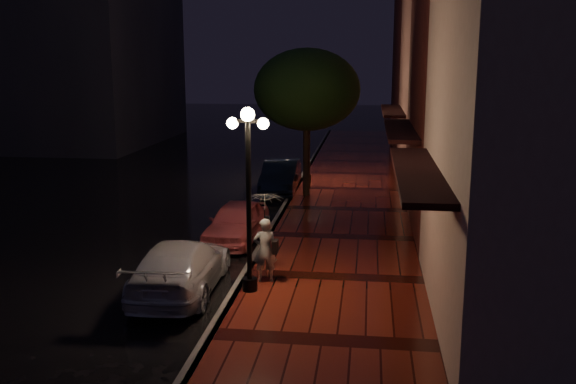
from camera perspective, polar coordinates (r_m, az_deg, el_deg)
The scene contains 15 objects.
ground at distance 20.16m, azimuth -1.76°, elevation -4.14°, with size 120.00×120.00×0.00m, color black.
sidewalk at distance 19.92m, azimuth 4.66°, elevation -4.15°, with size 4.50×60.00×0.15m, color #46120C.
curb at distance 20.14m, azimuth -1.76°, elevation -3.94°, with size 0.25×60.00×0.15m, color #595451.
storefront_near at distance 13.78m, azimuth 23.94°, elevation 5.47°, with size 5.00×8.00×8.50m, color gray.
storefront_mid at distance 21.51m, azimuth 18.17°, elevation 11.13°, with size 5.00×8.00×11.00m, color #511914.
storefront_far at distance 29.43m, azimuth 15.16°, elevation 9.36°, with size 5.00×8.00×9.00m, color #8C5951.
storefront_extra at distance 39.34m, azimuth 13.25°, elevation 10.69°, with size 5.00×12.00×10.00m, color #511914.
streetlamp_near at distance 14.69m, azimuth -3.53°, elevation 0.28°, with size 0.96×0.36×4.31m.
streetlamp_far at distance 28.42m, azimuth 1.76°, elevation 5.85°, with size 0.96×0.36×4.31m.
street_tree at distance 25.29m, azimuth 1.71°, elevation 8.86°, with size 4.16×4.16×5.80m.
pink_car at distance 19.69m, azimuth -4.59°, elevation -2.69°, with size 1.46×3.63×1.24m, color #C7515A.
navy_car at distance 26.95m, azimuth -0.66°, elevation 1.39°, with size 1.42×4.07×1.34m, color black.
silver_car at distance 15.65m, azimuth -9.53°, elevation -6.57°, with size 1.80×4.44×1.29m, color #B7B7BF.
woman_with_umbrella at distance 15.55m, azimuth -2.08°, elevation -2.77°, with size 0.92×0.94×2.22m.
parking_meter at distance 16.41m, azimuth -1.88°, elevation -4.11°, with size 0.14×0.11×1.46m.
Camera 1 is at (3.07, -19.14, 5.52)m, focal length 40.00 mm.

